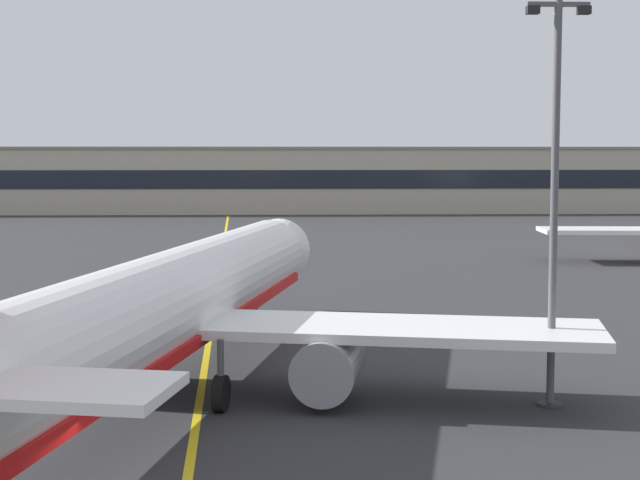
{
  "coord_description": "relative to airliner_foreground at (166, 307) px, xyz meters",
  "views": [
    {
      "loc": [
        3.8,
        -22.04,
        9.03
      ],
      "look_at": [
        5.48,
        19.77,
        5.3
      ],
      "focal_mm": 54.1,
      "sensor_mm": 36.0,
      "label": 1
    }
  ],
  "objects": [
    {
      "name": "airliner_foreground",
      "position": [
        0.0,
        0.0,
        0.0
      ],
      "size": [
        32.31,
        41.2,
        11.65
      ],
      "color": "white",
      "rests_on": "ground"
    },
    {
      "name": "terminal_building",
      "position": [
        0.44,
        114.29,
        1.72
      ],
      "size": [
        142.14,
        12.4,
        10.16
      ],
      "color": "#B2A893",
      "rests_on": "ground"
    },
    {
      "name": "safety_cone_by_nose_gear",
      "position": [
        1.13,
        15.46,
        -3.11
      ],
      "size": [
        0.44,
        0.44,
        0.55
      ],
      "color": "orange",
      "rests_on": "ground"
    },
    {
      "name": "taxiway_centreline",
      "position": [
        0.52,
        16.34,
        -3.37
      ],
      "size": [
        8.37,
        179.83,
        0.01
      ],
      "primitive_type": "cube",
      "rotation": [
        0.0,
        0.0,
        0.04
      ],
      "color": "yellow",
      "rests_on": "ground"
    },
    {
      "name": "apron_lamp_post",
      "position": [
        13.99,
        -1.98,
        4.14
      ],
      "size": [
        2.24,
        0.9,
        14.38
      ],
      "color": "#515156",
      "rests_on": "ground"
    }
  ]
}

